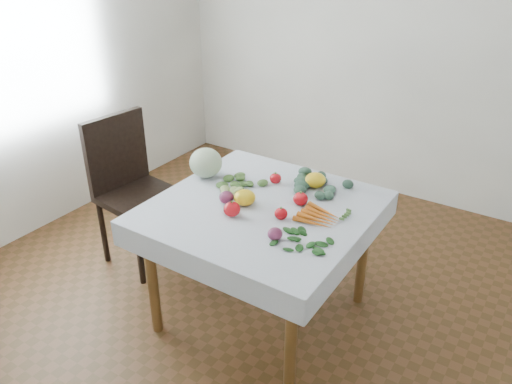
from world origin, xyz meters
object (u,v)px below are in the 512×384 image
Objects in this scene: table at (262,222)px; heirloom_back at (315,180)px; carrot_bunch at (320,217)px; chair at (130,181)px; cabbage at (206,163)px.

heirloom_back is at bearing 69.52° from table.
table is 0.35m from carrot_bunch.
chair is 0.67m from cabbage.
cabbage is at bearing 165.33° from table.
chair is at bearing 176.70° from table.
heirloom_back is (0.13, 0.36, 0.14)m from table.
carrot_bunch is at bearing -58.95° from heirloom_back.
table is 0.41m from heirloom_back.
carrot_bunch is (0.81, -0.09, -0.07)m from cabbage.
chair is 4.75× the size of carrot_bunch.
chair is at bearing -166.39° from heirloom_back.
chair reaches higher than heirloom_back.
table is 4.66× the size of carrot_bunch.
carrot_bunch reaches higher than table.
chair reaches higher than carrot_bunch.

